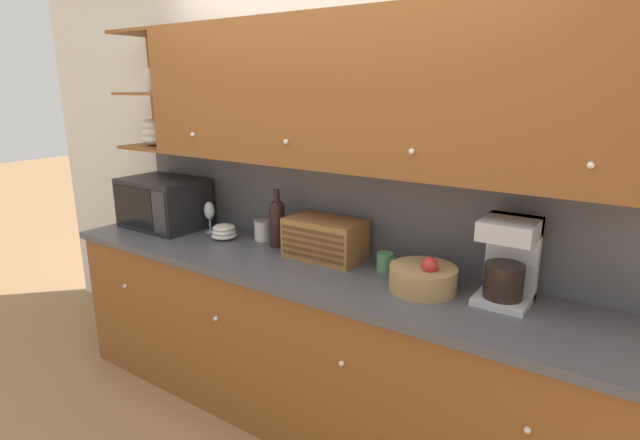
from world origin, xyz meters
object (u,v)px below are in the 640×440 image
microwave (163,203)px  wine_bottle (277,221)px  wine_glass (209,212)px  mug (386,262)px  coffee_maker (508,259)px  storage_canister (263,230)px  fruit_basket (423,278)px  bread_box (325,239)px  bowl_stack_on_counter (224,232)px

microwave → wine_bottle: size_ratio=1.58×
wine_glass → mug: wine_glass is taller
microwave → coffee_maker: 2.22m
storage_canister → fruit_basket: fruit_basket is taller
wine_bottle → fruit_basket: wine_bottle is taller
mug → fruit_basket: bearing=-25.1°
fruit_basket → microwave: bearing=179.0°
microwave → storage_canister: size_ratio=4.27×
storage_canister → bread_box: bearing=-7.0°
wine_bottle → fruit_basket: 0.99m
mug → bread_box: bearing=-180.0°
microwave → wine_glass: size_ratio=2.68×
bowl_stack_on_counter → mug: mug is taller
bowl_stack_on_counter → storage_canister: 0.25m
microwave → storage_canister: (0.74, 0.15, -0.10)m
wine_glass → microwave: bearing=-166.5°
wine_bottle → coffee_maker: bearing=-1.4°
wine_glass → wine_bottle: wine_bottle is taller
wine_glass → coffee_maker: size_ratio=0.54×
bowl_stack_on_counter → microwave: bearing=-177.1°
wine_glass → coffee_maker: coffee_maker is taller
bread_box → coffee_maker: size_ratio=1.13×
mug → coffee_maker: size_ratio=0.26×
wine_glass → wine_bottle: bearing=1.7°
bread_box → coffee_maker: coffee_maker is taller
microwave → bowl_stack_on_counter: microwave is taller
bread_box → storage_canister: bearing=173.0°
microwave → coffee_maker: (2.22, 0.07, 0.03)m
storage_canister → coffee_maker: bearing=-3.1°
bread_box → mug: size_ratio=4.29×
storage_canister → bread_box: bread_box is taller
bowl_stack_on_counter → wine_bottle: 0.39m
storage_canister → wine_bottle: wine_bottle is taller
microwave → bread_box: size_ratio=1.27×
microwave → storage_canister: microwave is taller
fruit_basket → bowl_stack_on_counter: bearing=177.5°
microwave → coffee_maker: bearing=1.8°
microwave → wine_bottle: bearing=6.3°
microwave → bread_box: microwave is taller
wine_glass → bowl_stack_on_counter: bearing=-17.3°
bread_box → fruit_basket: (0.63, -0.12, -0.05)m
mug → storage_canister: bearing=176.0°
storage_canister → coffee_maker: 1.48m
wine_bottle → coffee_maker: 1.32m
microwave → fruit_basket: size_ratio=1.73×
coffee_maker → bread_box: bearing=179.0°
microwave → bread_box: (1.24, 0.09, -0.05)m
bowl_stack_on_counter → wine_glass: bearing=162.7°
bread_box → mug: bearing=0.0°
bowl_stack_on_counter → storage_canister: size_ratio=1.24×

